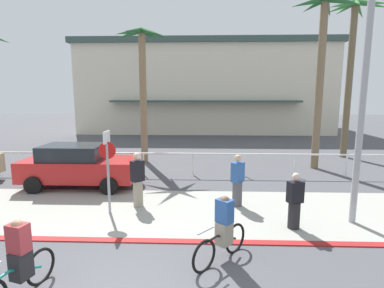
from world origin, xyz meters
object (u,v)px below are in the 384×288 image
(streetlight_curb, at_px, (370,69))
(pedestrian_2, at_px, (295,203))
(cyclist_teal_0, at_px, (18,262))
(palm_tree_2, at_px, (142,62))
(palm_tree_4, at_px, (353,43))
(car_red_1, at_px, (79,165))
(cyclist_black_1, at_px, (223,230))
(stop_sign_bike_lane, at_px, (108,160))
(pedestrian_1, at_px, (138,182))
(palm_tree_3, at_px, (323,47))
(pedestrian_0, at_px, (237,183))

(streetlight_curb, xyz_separation_m, pedestrian_2, (-1.80, -0.23, -3.56))
(pedestrian_2, bearing_deg, cyclist_teal_0, -151.86)
(palm_tree_2, distance_m, palm_tree_4, 11.61)
(car_red_1, bearing_deg, cyclist_black_1, -44.31)
(stop_sign_bike_lane, xyz_separation_m, pedestrian_1, (0.76, 0.60, -0.83))
(cyclist_black_1, height_order, pedestrian_2, pedestrian_2)
(palm_tree_3, relative_size, palm_tree_4, 0.93)
(palm_tree_3, bearing_deg, streetlight_curb, -100.57)
(stop_sign_bike_lane, height_order, pedestrian_0, stop_sign_bike_lane)
(streetlight_curb, height_order, palm_tree_3, palm_tree_3)
(palm_tree_2, distance_m, cyclist_black_1, 11.46)
(palm_tree_2, bearing_deg, cyclist_teal_0, -90.41)
(stop_sign_bike_lane, bearing_deg, palm_tree_4, 39.04)
(streetlight_curb, xyz_separation_m, cyclist_black_1, (-3.84, -1.90, -3.58))
(pedestrian_0, bearing_deg, pedestrian_1, -177.23)
(car_red_1, relative_size, pedestrian_2, 2.79)
(pedestrian_1, bearing_deg, streetlight_curb, -11.20)
(palm_tree_4, distance_m, car_red_1, 15.58)
(pedestrian_0, bearing_deg, car_red_1, 162.58)
(palm_tree_3, relative_size, pedestrian_1, 4.48)
(stop_sign_bike_lane, xyz_separation_m, pedestrian_0, (4.00, 0.76, -0.87))
(palm_tree_3, bearing_deg, cyclist_black_1, -120.38)
(palm_tree_4, relative_size, cyclist_teal_0, 4.93)
(palm_tree_3, relative_size, cyclist_teal_0, 4.58)
(streetlight_curb, distance_m, pedestrian_0, 4.91)
(cyclist_teal_0, bearing_deg, palm_tree_3, 48.92)
(pedestrian_0, distance_m, pedestrian_1, 3.24)
(palm_tree_3, bearing_deg, pedestrian_0, -129.37)
(pedestrian_1, bearing_deg, pedestrian_2, -17.99)
(stop_sign_bike_lane, relative_size, cyclist_teal_0, 1.45)
(streetlight_curb, xyz_separation_m, car_red_1, (-9.17, 3.31, -3.41))
(palm_tree_2, relative_size, cyclist_black_1, 4.67)
(palm_tree_3, xyz_separation_m, car_red_1, (-10.45, -3.52, -4.94))
(palm_tree_3, bearing_deg, car_red_1, -161.39)
(palm_tree_4, height_order, pedestrian_2, palm_tree_4)
(cyclist_black_1, bearing_deg, stop_sign_bike_lane, 142.30)
(streetlight_curb, height_order, pedestrian_0, streetlight_curb)
(palm_tree_2, distance_m, cyclist_teal_0, 12.17)
(palm_tree_2, xyz_separation_m, pedestrian_0, (4.33, -6.55, -4.44))
(palm_tree_2, relative_size, pedestrian_1, 3.88)
(palm_tree_4, xyz_separation_m, pedestrian_1, (-10.33, -8.39, -5.57))
(cyclist_black_1, bearing_deg, pedestrian_2, 39.22)
(streetlight_curb, bearing_deg, palm_tree_2, 133.23)
(stop_sign_bike_lane, distance_m, streetlight_curb, 7.65)
(cyclist_teal_0, distance_m, pedestrian_1, 4.74)
(car_red_1, height_order, pedestrian_1, pedestrian_1)
(cyclist_teal_0, height_order, pedestrian_0, pedestrian_0)
(palm_tree_4, height_order, pedestrian_0, palm_tree_4)
(palm_tree_2, bearing_deg, pedestrian_0, -56.51)
(palm_tree_2, xyz_separation_m, palm_tree_4, (11.42, 1.69, 1.17))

